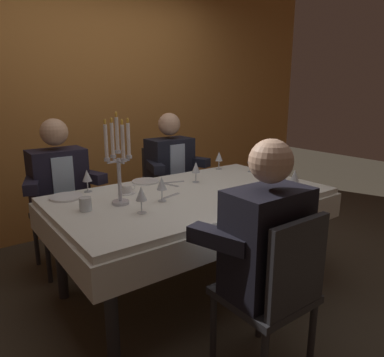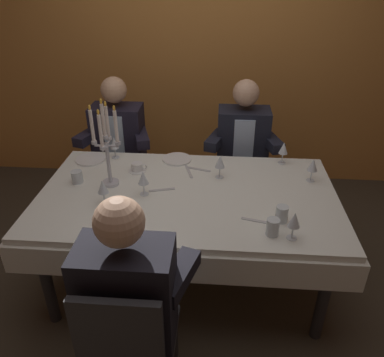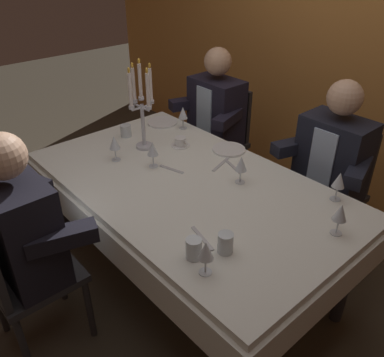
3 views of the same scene
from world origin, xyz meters
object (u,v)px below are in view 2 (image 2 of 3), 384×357
object	(u,v)px
coffee_cup_0	(137,168)
dinner_plate_0	(91,159)
wine_glass_5	(294,220)
water_tumbler_1	(282,214)
candelabra	(106,146)
wine_glass_1	(143,178)
wine_glass_0	(313,166)
wine_glass_3	(284,149)
wine_glass_6	(114,144)
seated_diner_0	(119,136)
seated_diner_2	(243,140)
seated_diner_1	(127,296)
dinner_plate_1	(177,159)
wine_glass_4	(103,187)
water_tumbler_2	(77,177)
dining_table	(188,208)
wine_glass_2	(220,162)
water_tumbler_0	(273,227)

from	to	relation	value
coffee_cup_0	dinner_plate_0	bearing A→B (deg)	159.60
dinner_plate_0	wine_glass_5	xyz separation A→B (m)	(1.36, -0.83, 0.11)
water_tumbler_1	coffee_cup_0	xyz separation A→B (m)	(-0.94, 0.53, -0.02)
candelabra	wine_glass_1	world-z (taller)	candelabra
wine_glass_0	wine_glass_3	world-z (taller)	same
wine_glass_5	wine_glass_6	bearing A→B (deg)	143.24
seated_diner_0	seated_diner_2	size ratio (longest dim) A/B	1.00
wine_glass_5	seated_diner_1	xyz separation A→B (m)	(-0.79, -0.47, -0.12)
wine_glass_0	wine_glass_3	distance (m)	0.30
wine_glass_0	seated_diner_1	distance (m)	1.50
wine_glass_6	coffee_cup_0	size ratio (longest dim) A/B	1.24
dinner_plate_1	wine_glass_4	size ratio (longest dim) A/B	1.31
wine_glass_0	water_tumbler_2	xyz separation A→B (m)	(-1.56, -0.14, -0.07)
seated_diner_2	seated_diner_1	bearing A→B (deg)	-108.08
coffee_cup_0	dining_table	bearing A→B (deg)	-34.86
dinner_plate_0	wine_glass_5	distance (m)	1.59
dinner_plate_0	water_tumbler_2	world-z (taller)	water_tumbler_2
wine_glass_1	water_tumbler_1	size ratio (longest dim) A/B	1.69
wine_glass_0	coffee_cup_0	xyz separation A→B (m)	(-1.19, 0.05, -0.09)
wine_glass_2	seated_diner_1	distance (m)	1.18
coffee_cup_0	candelabra	bearing A→B (deg)	-126.04
wine_glass_3	dinner_plate_1	bearing A→B (deg)	-179.14
candelabra	wine_glass_5	world-z (taller)	candelabra
wine_glass_0	wine_glass_3	xyz separation A→B (m)	(-0.16, 0.25, 0.00)
wine_glass_5	seated_diner_1	bearing A→B (deg)	-149.48
dinner_plate_0	water_tumbler_2	xyz separation A→B (m)	(0.01, -0.33, 0.03)
wine_glass_0	water_tumbler_0	bearing A→B (deg)	-117.61
seated_diner_2	water_tumbler_0	bearing A→B (deg)	-85.18
wine_glass_2	water_tumbler_2	xyz separation A→B (m)	(-0.95, -0.14, -0.07)
wine_glass_4	seated_diner_1	bearing A→B (deg)	-67.32
wine_glass_4	water_tumbler_0	distance (m)	1.02
water_tumbler_1	water_tumbler_0	bearing A→B (deg)	-116.81
water_tumbler_1	wine_glass_0	bearing A→B (deg)	62.18
dining_table	wine_glass_3	distance (m)	0.84
dinner_plate_0	coffee_cup_0	xyz separation A→B (m)	(0.38, -0.14, 0.02)
dinner_plate_1	wine_glass_4	distance (m)	0.74
water_tumbler_1	dining_table	bearing A→B (deg)	154.48
wine_glass_0	seated_diner_0	size ratio (longest dim) A/B	0.13
wine_glass_6	dinner_plate_0	bearing A→B (deg)	-162.08
wine_glass_4	water_tumbler_1	world-z (taller)	wine_glass_4
dining_table	seated_diner_1	size ratio (longest dim) A/B	1.56
wine_glass_3	water_tumbler_1	xyz separation A→B (m)	(-0.10, -0.73, -0.07)
wine_glass_1	seated_diner_2	bearing A→B (deg)	54.58
candelabra	coffee_cup_0	xyz separation A→B (m)	(0.14, 0.19, -0.25)
dining_table	coffee_cup_0	world-z (taller)	coffee_cup_0
dinner_plate_0	wine_glass_3	bearing A→B (deg)	2.55
wine_glass_1	seated_diner_2	size ratio (longest dim) A/B	0.13
dinner_plate_1	water_tumbler_2	world-z (taller)	water_tumbler_2
candelabra	seated_diner_2	size ratio (longest dim) A/B	0.47
candelabra	wine_glass_2	bearing A→B (deg)	11.63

